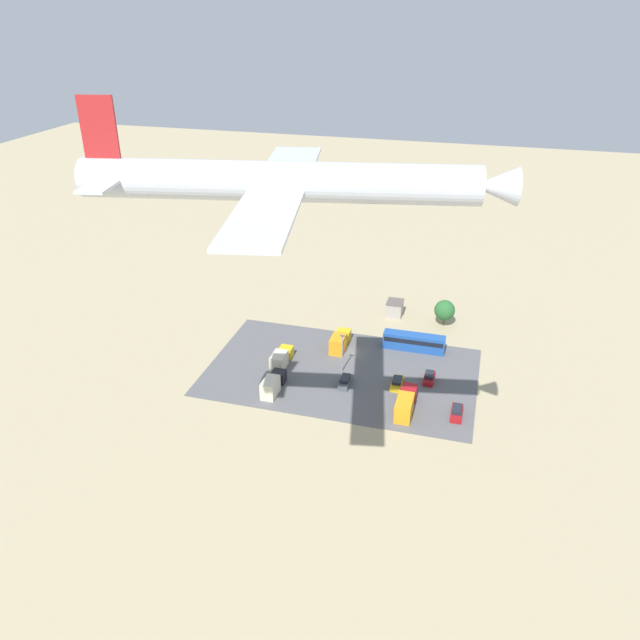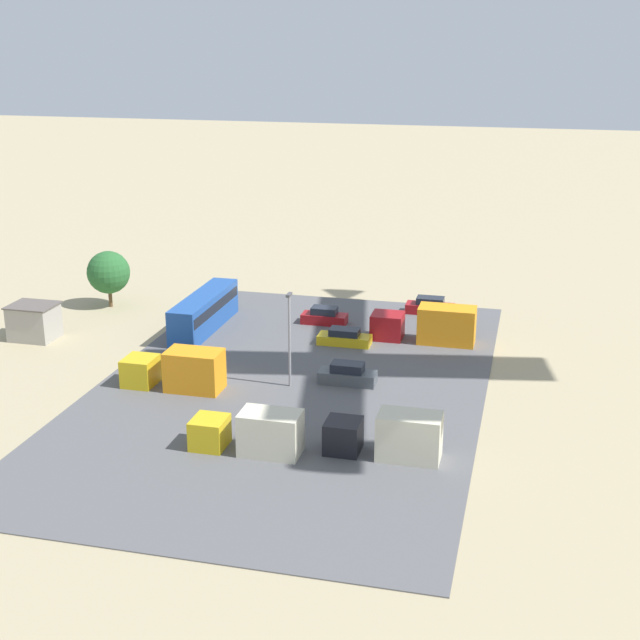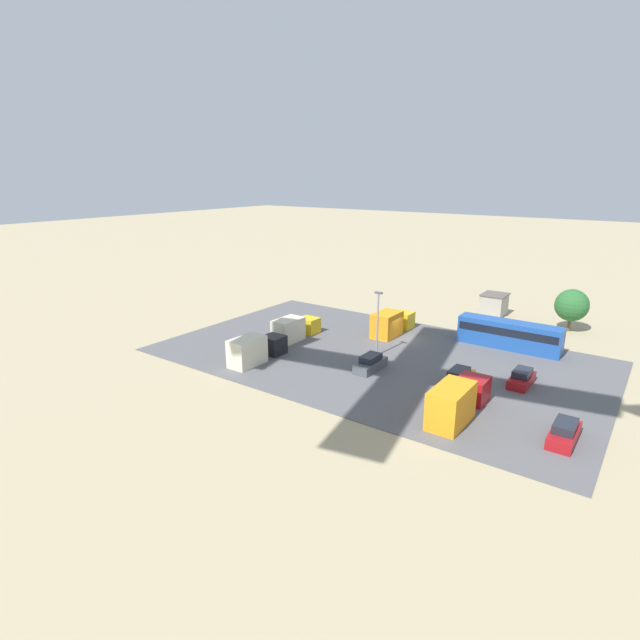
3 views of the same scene
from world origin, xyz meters
The scene contains 15 objects.
ground_plane centered at (0.00, 0.00, 0.00)m, with size 400.00×400.00×0.00m, color tan.
parking_lot_surface centered at (0.00, 7.14, 0.04)m, with size 47.98×29.28×0.08m.
shed_building centered at (-5.43, -18.01, 1.59)m, with size 3.39×4.01×3.17m.
bus centered at (-11.41, -4.29, 1.83)m, with size 11.69×2.49×3.24m.
parked_car_0 centered at (-10.39, 9.02, 0.67)m, with size 1.82×4.61×1.42m.
parked_car_1 centered at (-15.58, 5.96, 0.74)m, with size 1.77×4.20×1.59m.
parked_car_2 centered at (-21.09, 15.12, 0.75)m, with size 1.81×4.63×1.60m.
parked_car_3 centered at (-1.64, 11.18, 0.77)m, with size 1.74×4.45×1.66m.
parked_truck_0 centered at (9.83, 16.46, 1.46)m, with size 2.34×7.45×3.02m.
parked_truck_1 centered at (11.29, 7.75, 1.38)m, with size 2.40×7.24×2.83m.
parked_truck_2 centered at (-12.89, 16.10, 1.56)m, with size 2.56×9.05×3.24m.
parked_truck_3 centered at (2.40, -1.05, 1.50)m, with size 2.60×7.72×3.10m.
tree_near_shed centered at (-15.93, -15.94, 3.50)m, with size 4.19×4.19×5.61m.
light_pole_lot_centre centered at (-0.04, 7.02, 4.20)m, with size 0.90×0.28×7.40m.
airplane centered at (-4.01, 45.89, 44.94)m, with size 40.57×34.07×9.35m.
Camera 1 is at (-21.94, 100.36, 60.16)m, focal length 35.00 mm.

